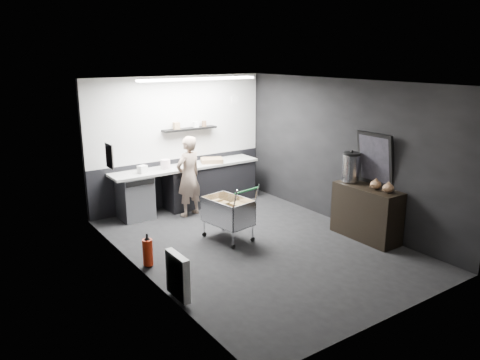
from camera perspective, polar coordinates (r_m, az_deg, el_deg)
floor at (r=8.00m, az=2.00°, el=-7.87°), size 5.50×5.50×0.00m
ceiling at (r=7.38m, az=2.20°, el=11.81°), size 5.50×5.50×0.00m
wall_back at (r=9.87m, az=-7.51°, el=4.65°), size 5.50×0.00×5.50m
wall_front at (r=5.70m, az=18.86°, el=-3.90°), size 5.50×0.00×5.50m
wall_left at (r=6.62m, az=-11.94°, el=-0.80°), size 0.00×5.50×5.50m
wall_right at (r=8.89m, az=12.51°, el=3.25°), size 0.00×5.50×5.50m
kitchen_wall_panel at (r=9.77m, az=-7.55°, el=7.52°), size 3.95×0.02×1.70m
dado_panel at (r=10.04m, az=-7.29°, el=-0.14°), size 3.95×0.02×1.00m
floating_shelf at (r=9.80m, az=-6.16°, el=6.22°), size 1.20×0.22×0.04m
wall_clock at (r=10.44m, az=-0.64°, el=9.79°), size 0.20×0.03×0.20m
poster at (r=7.76m, az=-15.65°, el=2.84°), size 0.02×0.30×0.40m
poster_red_band at (r=7.75m, az=-15.65°, el=3.35°), size 0.02×0.22×0.10m
radiator at (r=6.23m, az=-7.61°, el=-11.50°), size 0.10×0.50×0.60m
ceiling_strip at (r=8.93m, az=-5.09°, el=12.16°), size 2.40×0.20×0.04m
prep_counter at (r=9.85m, az=-5.74°, el=-0.65°), size 3.20×0.61×0.90m
person at (r=9.22m, az=-6.28°, el=0.44°), size 0.66×0.51×1.60m
shopping_cart at (r=8.07m, az=-1.50°, el=-4.06°), size 0.67×0.98×1.00m
sideboard at (r=8.40m, az=15.09°, el=-3.02°), size 0.53×1.23×1.85m
fire_extinguisher at (r=7.27m, az=-11.18°, el=-8.52°), size 0.15×0.15×0.51m
cardboard_box at (r=9.90m, az=-3.46°, el=2.39°), size 0.55×0.50×0.09m
pink_tub at (r=9.45m, az=-9.08°, el=1.91°), size 0.19×0.19×0.19m
white_container at (r=9.20m, az=-11.81°, el=1.29°), size 0.20×0.17×0.15m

